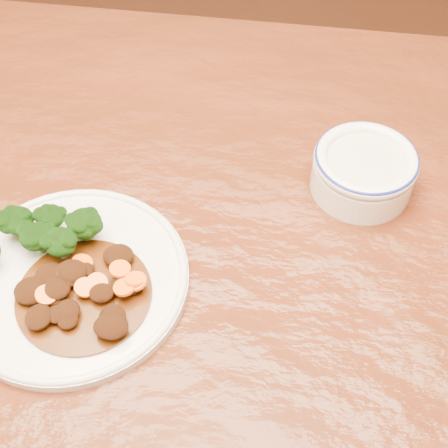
{
  "coord_description": "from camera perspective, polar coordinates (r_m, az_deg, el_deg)",
  "views": [
    {
      "loc": [
        0.09,
        -0.45,
        1.34
      ],
      "look_at": [
        0.06,
        0.0,
        0.77
      ],
      "focal_mm": 50.0,
      "sensor_mm": 36.0,
      "label": 1
    }
  ],
  "objects": [
    {
      "name": "broccoli_florets",
      "position": [
        0.72,
        -16.4,
        -0.76
      ],
      "size": [
        0.14,
        0.09,
        0.04
      ],
      "color": "#73A153",
      "rests_on": "dinner_plate"
    },
    {
      "name": "dip_bowl",
      "position": [
        0.78,
        12.66,
        4.89
      ],
      "size": [
        0.13,
        0.13,
        0.06
      ],
      "rotation": [
        0.0,
        0.0,
        0.38
      ],
      "color": "white",
      "rests_on": "dining_table"
    },
    {
      "name": "mince_stew",
      "position": [
        0.69,
        -13.17,
        -5.97
      ],
      "size": [
        0.15,
        0.15,
        0.03
      ],
      "color": "#4F2308",
      "rests_on": "dinner_plate"
    },
    {
      "name": "dining_table",
      "position": [
        0.81,
        -4.4,
        -4.32
      ],
      "size": [
        1.56,
        1.01,
        0.75
      ],
      "rotation": [
        0.0,
        0.0,
        -0.08
      ],
      "color": "#5A2110",
      "rests_on": "ground"
    },
    {
      "name": "dinner_plate",
      "position": [
        0.71,
        -13.73,
        -4.87
      ],
      "size": [
        0.26,
        0.26,
        0.02
      ],
      "rotation": [
        0.0,
        0.0,
        -0.31
      ],
      "color": "silver",
      "rests_on": "dining_table"
    }
  ]
}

